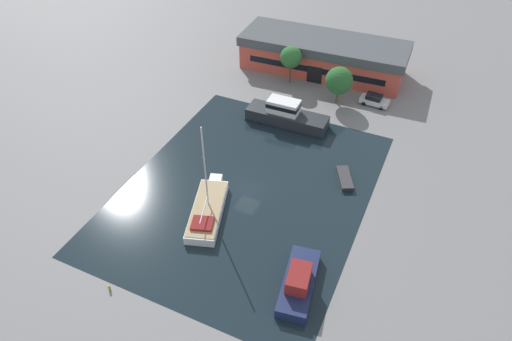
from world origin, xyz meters
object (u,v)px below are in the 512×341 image
at_px(motor_cruiser, 286,115).
at_px(small_dinghy, 345,178).
at_px(quay_tree_by_water, 291,57).
at_px(cabin_boat, 299,281).
at_px(parked_car, 374,100).
at_px(warehouse_building, 323,55).
at_px(quay_tree_near_building, 339,81).
at_px(sailboat_moored, 208,210).

bearing_deg(motor_cruiser, small_dinghy, -127.76).
bearing_deg(quay_tree_by_water, cabin_boat, -67.24).
distance_m(parked_car, cabin_boat, 34.35).
relative_size(warehouse_building, cabin_boat, 3.31).
height_order(quay_tree_near_building, parked_car, quay_tree_near_building).
relative_size(parked_car, small_dinghy, 1.00).
bearing_deg(small_dinghy, warehouse_building, 87.71).
height_order(sailboat_moored, motor_cruiser, sailboat_moored).
relative_size(quay_tree_near_building, small_dinghy, 1.32).
height_order(quay_tree_near_building, sailboat_moored, sailboat_moored).
bearing_deg(motor_cruiser, sailboat_moored, 175.45).
distance_m(sailboat_moored, cabin_boat, 13.35).
bearing_deg(warehouse_building, parked_car, -36.19).
bearing_deg(quay_tree_near_building, warehouse_building, 120.77).
height_order(warehouse_building, motor_cruiser, warehouse_building).
height_order(parked_car, small_dinghy, parked_car).
bearing_deg(quay_tree_near_building, sailboat_moored, -102.38).
bearing_deg(warehouse_building, quay_tree_near_building, -61.71).
bearing_deg(quay_tree_by_water, motor_cruiser, -71.26).
bearing_deg(quay_tree_near_building, parked_car, 19.14).
relative_size(sailboat_moored, small_dinghy, 2.60).
bearing_deg(small_dinghy, quay_tree_near_building, 83.90).
bearing_deg(quay_tree_near_building, small_dinghy, -69.55).
distance_m(warehouse_building, parked_car, 12.52).
xyz_separation_m(quay_tree_by_water, motor_cruiser, (3.58, -10.56, -3.09)).
height_order(parked_car, motor_cruiser, motor_cruiser).
distance_m(quay_tree_by_water, parked_car, 14.01).
height_order(warehouse_building, quay_tree_by_water, quay_tree_by_water).
height_order(quay_tree_by_water, parked_car, quay_tree_by_water).
height_order(quay_tree_near_building, small_dinghy, quay_tree_near_building).
distance_m(quay_tree_near_building, parked_car, 6.15).
distance_m(parked_car, motor_cruiser, 13.94).
bearing_deg(parked_car, motor_cruiser, -41.75).
relative_size(motor_cruiser, cabin_boat, 1.42).
height_order(quay_tree_by_water, small_dinghy, quay_tree_by_water).
height_order(quay_tree_by_water, cabin_boat, quay_tree_by_water).
bearing_deg(sailboat_moored, small_dinghy, 25.75).
distance_m(warehouse_building, motor_cruiser, 16.69).
xyz_separation_m(quay_tree_near_building, sailboat_moored, (-6.08, -27.69, -3.07)).
distance_m(warehouse_building, quay_tree_near_building, 10.12).
bearing_deg(quay_tree_by_water, parked_car, -3.36).
relative_size(quay_tree_by_water, motor_cruiser, 0.53).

